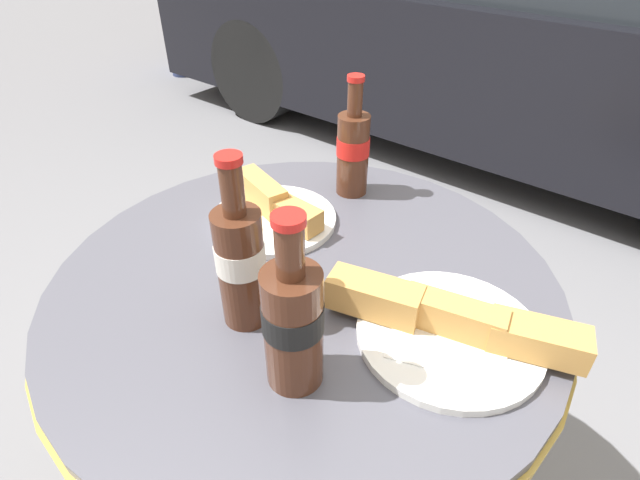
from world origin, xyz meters
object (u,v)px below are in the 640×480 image
Objects in this scene: cola_bottle_center at (293,321)px; parked_car at (506,21)px; cola_bottle_left at (241,261)px; bistro_table at (306,334)px; lunch_plate_far at (448,325)px; cola_bottle_right at (353,149)px; lunch_plate_near at (274,212)px.

cola_bottle_center is 0.06× the size of parked_car.
cola_bottle_left is at bearing -76.34° from parked_car.
cola_bottle_center is 2.69m from parked_car.
bistro_table is 0.29m from cola_bottle_center.
lunch_plate_far is at bearing 6.61° from bistro_table.
parked_car reaches higher than cola_bottle_center.
lunch_plate_far is at bearing 30.89° from cola_bottle_left.
cola_bottle_right is 0.47m from cola_bottle_center.
parked_car is (-0.62, 2.54, -0.21)m from cola_bottle_left.
parked_car reaches higher than lunch_plate_near.
cola_bottle_center is (0.12, -0.04, -0.01)m from cola_bottle_left.
cola_bottle_right is at bearing 103.47° from cola_bottle_left.
cola_bottle_left is at bearing -55.97° from lunch_plate_near.
lunch_plate_far is 0.09× the size of parked_car.
parked_car is (-0.63, 2.43, 0.01)m from bistro_table.
cola_bottle_left is 1.09× the size of cola_bottle_right.
lunch_plate_near is 2.39m from parked_car.
cola_bottle_left is 0.75× the size of lunch_plate_far.
cola_bottle_center reaches higher than lunch_plate_far.
bistro_table is at bearing 126.90° from cola_bottle_center.
cola_bottle_center is at bearing -62.78° from cola_bottle_right.
bistro_table is at bearing -31.08° from lunch_plate_near.
cola_bottle_left is at bearing -76.53° from cola_bottle_right.
bistro_table is 2.38× the size of lunch_plate_far.
cola_bottle_left is 2.63m from parked_car.
lunch_plate_far is (0.38, -0.06, 0.00)m from lunch_plate_near.
cola_bottle_right is at bearing 74.79° from lunch_plate_near.
cola_bottle_center is at bearing -123.11° from lunch_plate_far.
cola_bottle_left is 1.06× the size of cola_bottle_center.
bistro_table is 3.54× the size of lunch_plate_near.
lunch_plate_far is at bearing -70.33° from parked_car.
parked_car reaches higher than lunch_plate_far.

